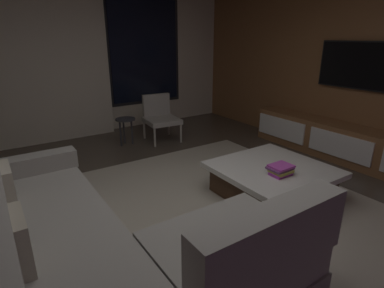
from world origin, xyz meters
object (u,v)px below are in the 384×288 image
at_px(accent_chair_near_window, 160,115).
at_px(media_console, 351,146).
at_px(coffee_table, 272,181).
at_px(sectional_couch, 100,248).
at_px(mounted_tv, 358,65).
at_px(side_stool, 125,123).
at_px(book_stack_on_coffee_table, 281,170).

xyz_separation_m(accent_chair_near_window, media_console, (1.74, -2.47, -0.18)).
height_order(coffee_table, media_console, media_console).
distance_m(sectional_couch, media_console, 3.73).
distance_m(sectional_couch, accent_chair_near_window, 3.39).
relative_size(coffee_table, mounted_tv, 1.03).
distance_m(accent_chair_near_window, side_stool, 0.63).
xyz_separation_m(sectional_couch, coffee_table, (2.02, 0.20, -0.10)).
relative_size(media_console, mounted_tv, 2.75).
height_order(sectional_couch, mounted_tv, mounted_tv).
height_order(side_stool, mounted_tv, mounted_tv).
xyz_separation_m(coffee_table, media_console, (1.70, 0.08, 0.06)).
bearing_deg(accent_chair_near_window, media_console, -54.81).
height_order(book_stack_on_coffee_table, media_console, media_console).
relative_size(sectional_couch, book_stack_on_coffee_table, 10.14).
bearing_deg(side_stool, accent_chair_near_window, -3.19).
bearing_deg(media_console, book_stack_on_coffee_table, -171.97).
distance_m(sectional_couch, book_stack_on_coffee_table, 1.94).
bearing_deg(sectional_couch, book_stack_on_coffee_table, 0.78).
distance_m(book_stack_on_coffee_table, side_stool, 2.82).
xyz_separation_m(sectional_couch, side_stool, (1.35, 2.79, 0.08)).
xyz_separation_m(coffee_table, book_stack_on_coffee_table, (-0.09, -0.18, 0.23)).
distance_m(coffee_table, accent_chair_near_window, 2.56).
height_order(coffee_table, book_stack_on_coffee_table, book_stack_on_coffee_table).
bearing_deg(book_stack_on_coffee_table, media_console, 8.03).
bearing_deg(accent_chair_near_window, mounted_tv, -49.77).
height_order(accent_chair_near_window, side_stool, accent_chair_near_window).
distance_m(coffee_table, mounted_tv, 2.23).
bearing_deg(mounted_tv, media_console, -132.38).
distance_m(media_console, mounted_tv, 1.13).
distance_m(book_stack_on_coffee_table, mounted_tv, 2.22).
relative_size(side_stool, mounted_tv, 0.41).
bearing_deg(media_console, coffee_table, -177.47).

